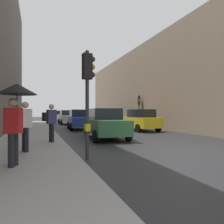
# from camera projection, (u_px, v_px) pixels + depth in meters

# --- Properties ---
(ground_plane) EXTENTS (120.00, 120.00, 0.00)m
(ground_plane) POSITION_uv_depth(u_px,v_px,m) (182.00, 149.00, 8.79)
(ground_plane) COLOR #28282B
(sidewalk_kerb) EXTENTS (3.13, 40.00, 0.16)m
(sidewalk_kerb) POSITION_uv_depth(u_px,v_px,m) (31.00, 137.00, 12.34)
(sidewalk_kerb) COLOR gray
(sidewalk_kerb) RESTS_ON ground
(building_facade_right) EXTENTS (12.00, 33.45, 8.63)m
(building_facade_right) POSITION_uv_depth(u_px,v_px,m) (182.00, 89.00, 24.85)
(building_facade_right) COLOR gray
(building_facade_right) RESTS_ON ground
(traffic_light_mid_street) EXTENTS (0.33, 0.45, 3.26)m
(traffic_light_mid_street) POSITION_uv_depth(u_px,v_px,m) (139.00, 105.00, 21.54)
(traffic_light_mid_street) COLOR #2D2D2D
(traffic_light_mid_street) RESTS_ON ground
(traffic_light_near_left) EXTENTS (0.44, 0.27, 3.59)m
(traffic_light_near_left) POSITION_uv_depth(u_px,v_px,m) (88.00, 84.00, 6.91)
(traffic_light_near_left) COLOR #2D2D2D
(traffic_light_near_left) RESTS_ON ground
(car_silver_hatchback) EXTENTS (2.04, 4.21, 1.76)m
(car_silver_hatchback) POSITION_uv_depth(u_px,v_px,m) (67.00, 117.00, 26.80)
(car_silver_hatchback) COLOR #BCBCC1
(car_silver_hatchback) RESTS_ON ground
(car_white_compact) EXTENTS (2.05, 4.21, 1.76)m
(car_white_compact) POSITION_uv_depth(u_px,v_px,m) (59.00, 116.00, 35.47)
(car_white_compact) COLOR silver
(car_white_compact) RESTS_ON ground
(car_green_estate) EXTENTS (2.25, 4.32, 1.76)m
(car_green_estate) POSITION_uv_depth(u_px,v_px,m) (106.00, 124.00, 12.21)
(car_green_estate) COLOR #2D6038
(car_green_estate) RESTS_ON ground
(car_blue_van) EXTENTS (2.22, 4.30, 1.76)m
(car_blue_van) POSITION_uv_depth(u_px,v_px,m) (80.00, 119.00, 18.64)
(car_blue_van) COLOR navy
(car_blue_van) RESTS_ON ground
(car_dark_suv) EXTENTS (2.08, 4.23, 1.76)m
(car_dark_suv) POSITION_uv_depth(u_px,v_px,m) (108.00, 118.00, 24.18)
(car_dark_suv) COLOR black
(car_dark_suv) RESTS_ON ground
(car_yellow_taxi) EXTENTS (2.16, 4.27, 1.76)m
(car_yellow_taxi) POSITION_uv_depth(u_px,v_px,m) (140.00, 120.00, 17.31)
(car_yellow_taxi) COLOR yellow
(car_yellow_taxi) RESTS_ON ground
(pedestrian_with_umbrella) EXTENTS (1.00, 1.00, 2.14)m
(pedestrian_with_umbrella) POSITION_uv_depth(u_px,v_px,m) (16.00, 101.00, 5.38)
(pedestrian_with_umbrella) COLOR black
(pedestrian_with_umbrella) RESTS_ON sidewalk_kerb
(pedestrian_with_black_backpack) EXTENTS (0.66, 0.46, 1.77)m
(pedestrian_with_black_backpack) POSITION_uv_depth(u_px,v_px,m) (24.00, 123.00, 7.35)
(pedestrian_with_black_backpack) COLOR black
(pedestrian_with_black_backpack) RESTS_ON sidewalk_kerb
(pedestrian_with_grey_backpack) EXTENTS (0.65, 0.43, 1.77)m
(pedestrian_with_grey_backpack) POSITION_uv_depth(u_px,v_px,m) (51.00, 121.00, 9.70)
(pedestrian_with_grey_backpack) COLOR black
(pedestrian_with_grey_backpack) RESTS_ON sidewalk_kerb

